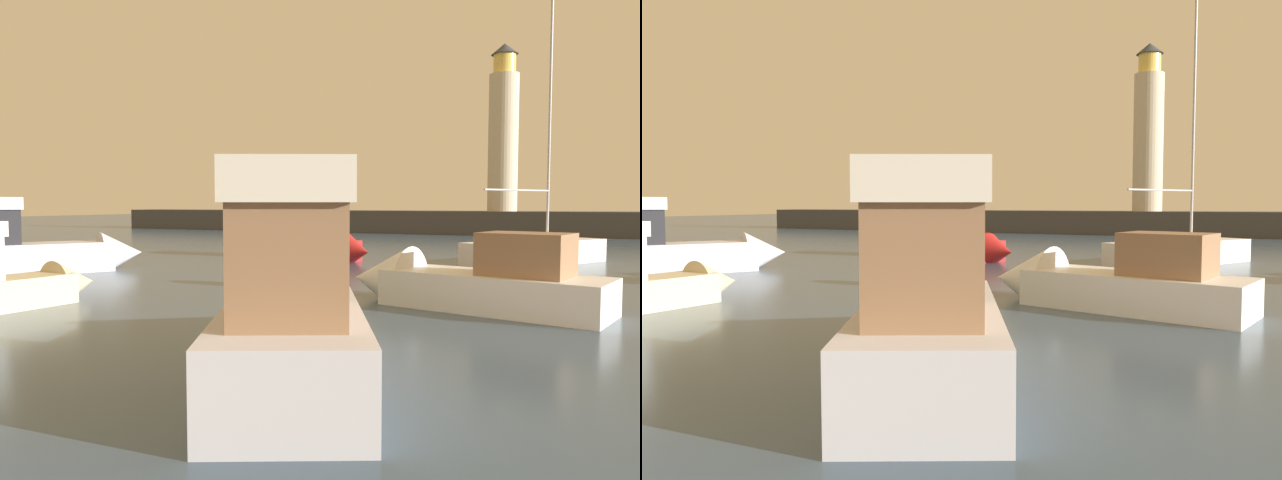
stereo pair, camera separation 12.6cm
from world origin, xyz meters
TOP-DOWN VIEW (x-y plane):
  - ground_plane at (0.00, 27.51)m, footprint 220.00×220.00m
  - breakwater at (0.00, 55.01)m, footprint 83.29×5.06m
  - lighthouse at (-0.90, 55.01)m, footprint 2.61×2.61m
  - motorboat_1 at (2.83, 15.48)m, footprint 7.59×3.84m
  - motorboat_2 at (-6.12, 26.45)m, footprint 7.01×4.47m
  - motorboat_3 at (-8.07, 9.96)m, footprint 2.20×6.02m
  - motorboat_5 at (-14.08, 16.53)m, footprint 5.93×7.63m
  - motorboat_6 at (1.62, 7.99)m, footprint 5.01×7.52m
  - sailboat_moored at (3.99, 28.43)m, footprint 6.07×8.09m
  - mooring_buoy at (-4.49, 16.66)m, footprint 0.91×0.91m

SIDE VIEW (x-z plane):
  - ground_plane at x=0.00m, z-range 0.00..0.00m
  - mooring_buoy at x=-4.49m, z-range 0.00..0.91m
  - sailboat_moored at x=3.99m, z-range -6.39..7.63m
  - motorboat_1 at x=2.83m, z-range -0.63..1.95m
  - motorboat_3 at x=-8.07m, z-range -0.60..2.01m
  - motorboat_2 at x=-6.12m, z-range -0.67..2.20m
  - motorboat_5 at x=-14.08m, z-range -0.73..2.61m
  - breakwater at x=0.00m, z-range 0.00..2.14m
  - motorboat_6 at x=1.62m, z-range -0.79..2.94m
  - lighthouse at x=-0.90m, z-range 1.74..16.70m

